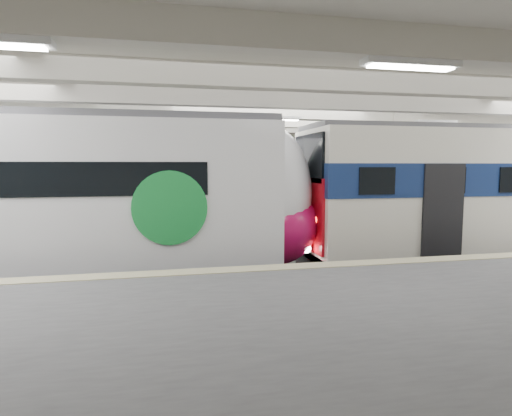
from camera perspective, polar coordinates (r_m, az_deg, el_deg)
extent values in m
cube|color=black|center=(13.25, 5.13, -9.20)|extent=(36.00, 24.00, 0.10)
cube|color=silver|center=(12.99, 5.36, 15.43)|extent=(36.00, 24.00, 0.20)
cube|color=beige|center=(22.55, -2.37, 4.21)|extent=(30.00, 0.10, 5.50)
cube|color=#515153|center=(7.43, 20.88, -16.91)|extent=(30.00, 7.00, 1.10)
cube|color=#BEB487|center=(10.01, 10.76, -7.37)|extent=(30.00, 0.50, 0.02)
cube|color=beige|center=(15.25, -9.04, 3.39)|extent=(0.50, 0.50, 5.50)
cube|color=beige|center=(17.60, 18.00, 3.49)|extent=(0.50, 0.50, 5.50)
cube|color=beige|center=(12.94, 5.35, 14.12)|extent=(30.00, 18.00, 0.50)
cube|color=#59544C|center=(13.22, 5.14, -8.65)|extent=(30.00, 1.52, 0.16)
cube|color=#59544C|center=(18.42, 0.05, -4.50)|extent=(30.00, 1.52, 0.16)
cylinder|color=black|center=(12.87, 5.33, 11.69)|extent=(30.00, 0.03, 0.03)
cylinder|color=black|center=(18.17, 0.05, 9.98)|extent=(30.00, 0.03, 0.03)
cube|color=white|center=(11.02, 8.55, 13.81)|extent=(26.00, 8.40, 0.12)
cube|color=white|center=(12.77, -28.59, 1.21)|extent=(13.38, 2.99, 4.02)
ellipsoid|color=white|center=(12.63, 1.96, 1.87)|extent=(2.37, 2.93, 3.93)
ellipsoid|color=#C31053|center=(12.75, 2.47, -2.09)|extent=(2.51, 2.99, 2.41)
cylinder|color=green|center=(10.75, -11.42, -0.01)|extent=(1.85, 0.06, 1.85)
cube|color=#4C4C51|center=(12.81, -29.05, 10.65)|extent=(13.38, 2.45, 0.20)
cube|color=black|center=(13.10, -28.13, -8.24)|extent=(13.38, 2.09, 0.70)
cube|color=white|center=(16.58, 30.28, 1.86)|extent=(13.79, 3.02, 3.92)
cube|color=navy|center=(16.56, 30.37, 3.48)|extent=(13.83, 3.08, 0.95)
cube|color=red|center=(13.01, 6.96, -0.69)|extent=(0.08, 2.57, 2.16)
cube|color=black|center=(12.93, 7.05, 6.59)|extent=(0.08, 2.42, 1.41)
cube|color=#4C4C51|center=(16.59, 30.65, 8.91)|extent=(13.79, 2.36, 0.16)
cube|color=black|center=(16.83, 29.92, -5.33)|extent=(13.79, 2.12, 0.70)
cube|color=white|center=(18.23, -25.38, 2.35)|extent=(14.43, 3.09, 3.91)
cube|color=green|center=(18.21, -25.45, 3.96)|extent=(14.48, 3.15, 0.82)
cube|color=#4C4C51|center=(18.24, -25.66, 8.80)|extent=(14.43, 2.58, 0.16)
cube|color=black|center=(18.46, -25.09, -4.34)|extent=(14.43, 2.78, 0.60)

